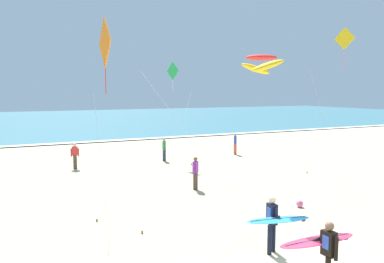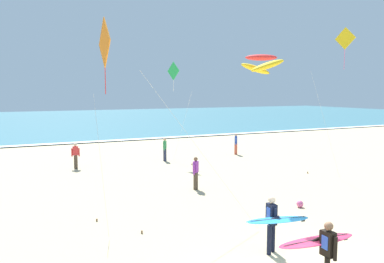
{
  "view_description": "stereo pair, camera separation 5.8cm",
  "coord_description": "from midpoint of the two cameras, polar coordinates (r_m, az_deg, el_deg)",
  "views": [
    {
      "loc": [
        -6.76,
        -7.11,
        4.73
      ],
      "look_at": [
        -0.18,
        6.39,
        3.16
      ],
      "focal_mm": 36.24,
      "sensor_mm": 36.0,
      "label": 1
    },
    {
      "loc": [
        -6.71,
        -7.13,
        4.73
      ],
      "look_at": [
        -0.18,
        6.39,
        3.16
      ],
      "focal_mm": 36.24,
      "sensor_mm": 36.0,
      "label": 2
    }
  ],
  "objects": [
    {
      "name": "bystander_blue_top",
      "position": [
        29.07,
        6.54,
        -1.8
      ],
      "size": [
        0.34,
        0.41,
        1.59
      ],
      "color": "#D8593F",
      "rests_on": "ground"
    },
    {
      "name": "surfer_lead",
      "position": [
        10.12,
        18.8,
        -15.7
      ],
      "size": [
        2.27,
        0.93,
        1.71
      ],
      "color": "black",
      "rests_on": "ground"
    },
    {
      "name": "kite_diamond_golden_near",
      "position": [
        22.13,
        21.52,
        11.89
      ],
      "size": [
        0.7,
        2.48,
        8.02
      ],
      "color": "yellow",
      "rests_on": "ground"
    },
    {
      "name": "kite_diamond_emerald_far",
      "position": [
        25.85,
        -2.62,
        8.48
      ],
      "size": [
        0.73,
        2.38,
        6.66
      ],
      "color": "green",
      "rests_on": "ground"
    },
    {
      "name": "ocean_water",
      "position": [
        66.11,
        -19.85,
        1.56
      ],
      "size": [
        160.0,
        60.0,
        0.08
      ],
      "primitive_type": "cube",
      "color": "teal",
      "rests_on": "ground"
    },
    {
      "name": "bystander_red_top",
      "position": [
        24.67,
        -16.7,
        -3.41
      ],
      "size": [
        0.49,
        0.25,
        1.59
      ],
      "color": "#4C3D2D",
      "rests_on": "ground"
    },
    {
      "name": "surfer_trailing",
      "position": [
        11.62,
        12.16,
        -12.66
      ],
      "size": [
        2.03,
        1.03,
        1.71
      ],
      "color": "black",
      "rests_on": "ground"
    },
    {
      "name": "beach_ball",
      "position": [
        16.67,
        15.7,
        -10.23
      ],
      "size": [
        0.28,
        0.28,
        0.28
      ],
      "primitive_type": "sphere",
      "color": "pink",
      "rests_on": "ground"
    },
    {
      "name": "shoreline_foam",
      "position": [
        36.82,
        -15.02,
        -1.47
      ],
      "size": [
        160.0,
        1.08,
        0.01
      ],
      "primitive_type": "cube",
      "color": "white",
      "rests_on": "ocean_water"
    },
    {
      "name": "kite_diamond_amber_low",
      "position": [
        12.29,
        -12.64,
        12.05
      ],
      "size": [
        0.09,
        2.75,
        6.95
      ],
      "color": "orange",
      "rests_on": "ground"
    },
    {
      "name": "bystander_green_top",
      "position": [
        26.27,
        -3.96,
        -2.61
      ],
      "size": [
        0.32,
        0.43,
        1.59
      ],
      "color": "#2D334C",
      "rests_on": "ground"
    },
    {
      "name": "bystander_purple_top",
      "position": [
        18.69,
        0.64,
        -6.12
      ],
      "size": [
        0.4,
        0.36,
        1.59
      ],
      "color": "#4C3D2D",
      "rests_on": "ground"
    },
    {
      "name": "kite_arc_scarlet_distant",
      "position": [
        12.92,
        10.22,
        9.7
      ],
      "size": [
        4.55,
        2.73,
        5.91
      ],
      "color": "yellow",
      "rests_on": "ground"
    }
  ]
}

